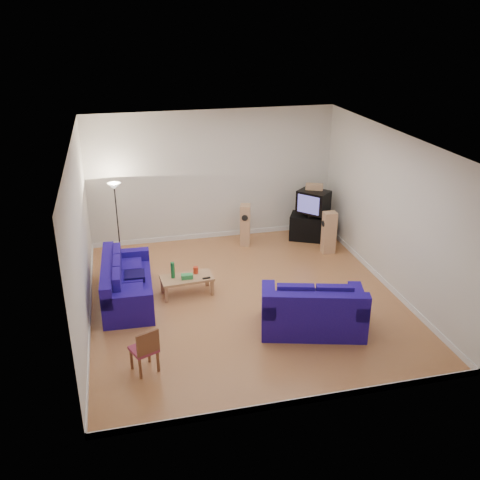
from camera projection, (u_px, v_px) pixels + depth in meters
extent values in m
cube|color=brown|center=(245.00, 298.00, 10.69)|extent=(6.00, 6.50, 0.01)
cube|color=white|center=(245.00, 139.00, 9.42)|extent=(6.00, 6.50, 0.01)
cube|color=silver|center=(213.00, 176.00, 12.96)|extent=(6.00, 0.01, 3.20)
cube|color=silver|center=(303.00, 310.00, 7.15)|extent=(6.00, 0.01, 3.20)
cube|color=silver|center=(80.00, 238.00, 9.41)|extent=(0.01, 6.50, 3.20)
cube|color=silver|center=(390.00, 211.00, 10.70)|extent=(0.01, 6.50, 3.20)
cube|color=white|center=(214.00, 235.00, 13.56)|extent=(6.00, 0.02, 0.12)
cube|color=white|center=(298.00, 402.00, 7.77)|extent=(6.00, 0.02, 0.12)
cube|color=white|center=(90.00, 314.00, 10.02)|extent=(0.02, 6.50, 0.12)
cube|color=white|center=(382.00, 279.00, 11.30)|extent=(0.02, 6.50, 0.12)
cube|color=#14017D|center=(128.00, 291.00, 10.55)|extent=(1.01, 2.19, 0.41)
cube|color=#14017D|center=(108.00, 273.00, 10.32)|extent=(0.30, 2.16, 0.42)
cube|color=#14017D|center=(127.00, 255.00, 11.29)|extent=(0.94, 0.25, 0.24)
cube|color=#14017D|center=(127.00, 300.00, 9.55)|extent=(0.94, 0.25, 0.24)
cube|color=#0D0638|center=(135.00, 276.00, 10.46)|extent=(0.41, 0.41, 0.12)
cube|color=#14017D|center=(312.00, 317.00, 9.59)|extent=(2.02, 1.46, 0.45)
cube|color=#14017D|center=(316.00, 306.00, 9.05)|extent=(1.81, 0.71, 0.46)
cube|color=#14017D|center=(269.00, 299.00, 9.48)|extent=(0.50, 1.04, 0.26)
cube|color=#14017D|center=(358.00, 301.00, 9.43)|extent=(0.50, 1.04, 0.26)
cube|color=#0D0638|center=(312.00, 297.00, 9.61)|extent=(0.53, 0.53, 0.13)
cube|color=tan|center=(187.00, 278.00, 10.72)|extent=(1.08, 0.60, 0.05)
cube|color=tan|center=(166.00, 295.00, 10.48)|extent=(0.06, 0.06, 0.33)
cube|color=tan|center=(162.00, 285.00, 10.84)|extent=(0.06, 0.06, 0.33)
cube|color=tan|center=(212.00, 288.00, 10.74)|extent=(0.06, 0.06, 0.33)
cube|color=tan|center=(207.00, 279.00, 11.11)|extent=(0.06, 0.06, 0.33)
cylinder|color=#197233|center=(173.00, 270.00, 10.62)|extent=(0.10, 0.10, 0.33)
cube|color=green|center=(187.00, 276.00, 10.63)|extent=(0.23, 0.13, 0.09)
cylinder|color=red|center=(196.00, 270.00, 10.84)|extent=(0.11, 0.11, 0.14)
cube|color=black|center=(206.00, 278.00, 10.65)|extent=(0.16, 0.07, 0.02)
cube|color=black|center=(311.00, 227.00, 13.35)|extent=(1.18, 0.97, 0.63)
cube|color=black|center=(315.00, 214.00, 13.16)|extent=(0.46, 0.38, 0.10)
cube|color=black|center=(313.00, 202.00, 13.02)|extent=(0.86, 0.88, 0.55)
cube|color=#454190|center=(308.00, 205.00, 12.82)|extent=(0.39, 0.44, 0.44)
cube|color=tan|center=(314.00, 187.00, 12.98)|extent=(0.45, 0.33, 0.15)
cube|color=tan|center=(245.00, 225.00, 12.95)|extent=(0.31, 0.36, 1.02)
cylinder|color=black|center=(245.00, 218.00, 12.72)|extent=(0.15, 0.07, 0.15)
cube|color=tan|center=(329.00, 233.00, 12.51)|extent=(0.31, 0.24, 1.02)
cylinder|color=black|center=(323.00, 224.00, 12.39)|extent=(0.03, 0.15, 0.15)
cylinder|color=black|center=(121.00, 254.00, 12.59)|extent=(0.23, 0.23, 0.03)
cylinder|color=black|center=(117.00, 221.00, 12.26)|extent=(0.03, 0.03, 1.64)
cone|color=white|center=(114.00, 186.00, 11.93)|extent=(0.30, 0.30, 0.13)
cube|color=brown|center=(140.00, 369.00, 8.27)|extent=(0.05, 0.05, 0.38)
cube|color=brown|center=(131.00, 359.00, 8.50)|extent=(0.05, 0.05, 0.38)
cube|color=brown|center=(158.00, 361.00, 8.44)|extent=(0.05, 0.05, 0.38)
cube|color=brown|center=(149.00, 352.00, 8.67)|extent=(0.05, 0.05, 0.38)
cube|color=#912F4A|center=(144.00, 349.00, 8.39)|extent=(0.50, 0.50, 0.05)
cube|color=brown|center=(148.00, 343.00, 8.18)|extent=(0.36, 0.18, 0.38)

